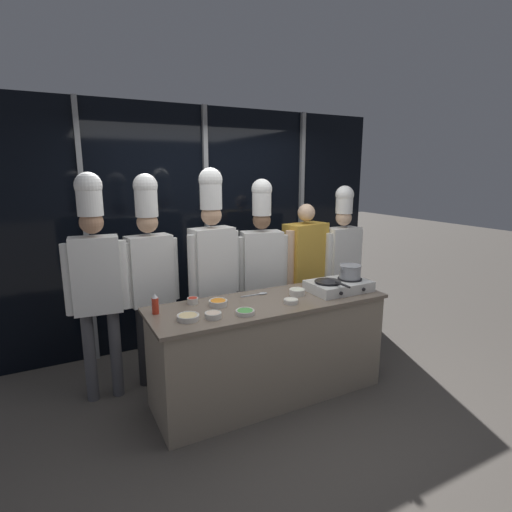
{
  "coord_description": "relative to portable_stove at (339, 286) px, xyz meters",
  "views": [
    {
      "loc": [
        -1.63,
        -2.87,
        2.0
      ],
      "look_at": [
        0.0,
        0.25,
        1.24
      ],
      "focal_mm": 28.0,
      "sensor_mm": 36.0,
      "label": 1
    }
  ],
  "objects": [
    {
      "name": "prep_bowl_bean_sprouts",
      "position": [
        -0.42,
        0.07,
        -0.02
      ],
      "size": [
        0.14,
        0.14,
        0.06
      ],
      "color": "silver",
      "rests_on": "demo_counter"
    },
    {
      "name": "person_guest",
      "position": [
        0.12,
        0.73,
        0.05
      ],
      "size": [
        0.62,
        0.33,
        1.64
      ],
      "rotation": [
        0.0,
        0.0,
        3.33
      ],
      "color": "#232326",
      "rests_on": "ground_plane"
    },
    {
      "name": "demo_counter",
      "position": [
        -0.72,
        0.04,
        -0.49
      ],
      "size": [
        2.09,
        0.7,
        0.89
      ],
      "color": "gray",
      "rests_on": "ground_plane"
    },
    {
      "name": "chef_apprentice",
      "position": [
        0.59,
        0.67,
        0.13
      ],
      "size": [
        0.52,
        0.22,
        1.83
      ],
      "rotation": [
        0.0,
        0.0,
        3.17
      ],
      "color": "#4C4C51",
      "rests_on": "ground_plane"
    },
    {
      "name": "chef_pastry",
      "position": [
        -0.43,
        0.72,
        0.16
      ],
      "size": [
        0.54,
        0.29,
        1.91
      ],
      "rotation": [
        0.0,
        0.0,
        2.94
      ],
      "color": "#4C4C51",
      "rests_on": "ground_plane"
    },
    {
      "name": "squeeze_bottle_chili",
      "position": [
        -1.67,
        0.18,
        0.03
      ],
      "size": [
        0.05,
        0.05,
        0.17
      ],
      "color": "red",
      "rests_on": "demo_counter"
    },
    {
      "name": "chef_head",
      "position": [
        -2.04,
        0.68,
        0.24
      ],
      "size": [
        0.51,
        0.24,
        1.99
      ],
      "rotation": [
        0.0,
        0.0,
        3.04
      ],
      "color": "#4C4C51",
      "rests_on": "ground_plane"
    },
    {
      "name": "frying_pan",
      "position": [
        -0.13,
        -0.01,
        0.07
      ],
      "size": [
        0.25,
        0.42,
        0.04
      ],
      "color": "#232326",
      "rests_on": "portable_stove"
    },
    {
      "name": "prep_bowl_chicken",
      "position": [
        -1.31,
        -0.12,
        -0.02
      ],
      "size": [
        0.13,
        0.13,
        0.05
      ],
      "color": "silver",
      "rests_on": "demo_counter"
    },
    {
      "name": "chef_sous",
      "position": [
        -1.57,
        0.75,
        0.21
      ],
      "size": [
        0.52,
        0.26,
        1.97
      ],
      "rotation": [
        0.0,
        0.0,
        3.28
      ],
      "color": "#232326",
      "rests_on": "ground_plane"
    },
    {
      "name": "prep_bowl_ginger",
      "position": [
        -1.49,
        -0.07,
        -0.03
      ],
      "size": [
        0.17,
        0.17,
        0.04
      ],
      "color": "silver",
      "rests_on": "demo_counter"
    },
    {
      "name": "prep_bowl_garlic",
      "position": [
        -0.59,
        -0.1,
        -0.03
      ],
      "size": [
        0.12,
        0.12,
        0.04
      ],
      "color": "silver",
      "rests_on": "demo_counter"
    },
    {
      "name": "stock_pot",
      "position": [
        0.13,
        0.0,
        0.12
      ],
      "size": [
        0.23,
        0.21,
        0.13
      ],
      "color": "#93969B",
      "rests_on": "portable_stove"
    },
    {
      "name": "prep_bowl_chili_flakes",
      "position": [
        -1.33,
        0.28,
        -0.02
      ],
      "size": [
        0.09,
        0.09,
        0.05
      ],
      "color": "silver",
      "rests_on": "demo_counter"
    },
    {
      "name": "window_wall_back",
      "position": [
        -0.72,
        1.56,
        0.41
      ],
      "size": [
        4.61,
        0.09,
        2.7
      ],
      "color": "black",
      "rests_on": "ground_plane"
    },
    {
      "name": "portable_stove",
      "position": [
        0.0,
        0.0,
        0.0
      ],
      "size": [
        0.57,
        0.39,
        0.11
      ],
      "color": "silver",
      "rests_on": "demo_counter"
    },
    {
      "name": "chef_line",
      "position": [
        -1.0,
        0.65,
        0.25
      ],
      "size": [
        0.53,
        0.26,
        2.02
      ],
      "rotation": [
        0.0,
        0.0,
        3.27
      ],
      "color": "#4C4C51",
      "rests_on": "ground_plane"
    },
    {
      "name": "prep_bowl_carrots",
      "position": [
        -1.16,
        0.13,
        -0.02
      ],
      "size": [
        0.16,
        0.16,
        0.05
      ],
      "color": "silver",
      "rests_on": "demo_counter"
    },
    {
      "name": "serving_spoon_slotted",
      "position": [
        -0.72,
        0.23,
        -0.04
      ],
      "size": [
        0.26,
        0.05,
        0.02
      ],
      "color": "#B2B5BA",
      "rests_on": "demo_counter"
    },
    {
      "name": "prep_bowl_scallions",
      "position": [
        -1.05,
        -0.16,
        -0.03
      ],
      "size": [
        0.15,
        0.15,
        0.04
      ],
      "color": "silver",
      "rests_on": "demo_counter"
    },
    {
      "name": "ground_plane",
      "position": [
        -0.72,
        0.04,
        -0.94
      ],
      "size": [
        24.0,
        24.0,
        0.0
      ],
      "primitive_type": "plane",
      "color": "#47423D"
    }
  ]
}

